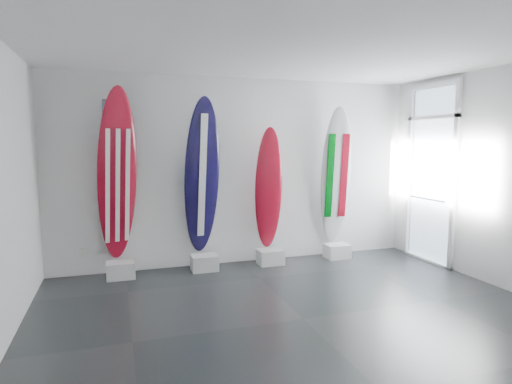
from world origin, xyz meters
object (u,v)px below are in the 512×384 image
object	(u,v)px
surfboard_italy	(336,176)
surfboard_navy	(202,177)
surfboard_swiss	(269,189)
surfboard_usa	(117,175)

from	to	relation	value
surfboard_italy	surfboard_navy	bearing A→B (deg)	-173.51
surfboard_navy	surfboard_swiss	world-z (taller)	surfboard_navy
surfboard_swiss	surfboard_italy	world-z (taller)	surfboard_italy
surfboard_navy	surfboard_swiss	size ratio (longest dim) A/B	1.23
surfboard_usa	surfboard_italy	world-z (taller)	surfboard_usa
surfboard_usa	surfboard_swiss	xyz separation A→B (m)	(2.33, 0.00, -0.27)
surfboard_navy	surfboard_italy	bearing A→B (deg)	-6.57
surfboard_swiss	surfboard_italy	xyz separation A→B (m)	(1.22, 0.00, 0.17)
surfboard_usa	surfboard_navy	bearing A→B (deg)	-17.72
surfboard_navy	surfboard_swiss	bearing A→B (deg)	-6.57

